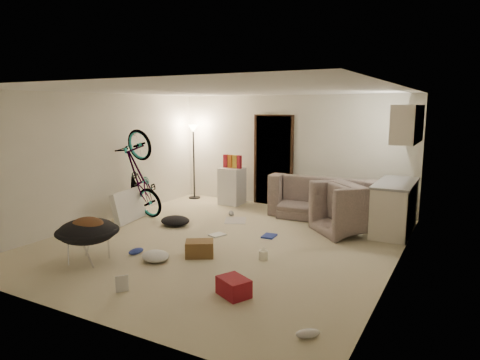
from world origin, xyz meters
The scene contains 37 objects.
floor centered at (0.00, 0.00, -0.01)m, with size 5.50×6.00×0.02m, color beige.
ceiling centered at (0.00, 0.00, 2.51)m, with size 5.50×6.00×0.02m, color white.
wall_back centered at (0.00, 3.01, 1.25)m, with size 5.50×0.02×2.50m, color silver.
wall_front centered at (0.00, -3.01, 1.25)m, with size 5.50×0.02×2.50m, color silver.
wall_left centered at (-2.76, 0.00, 1.25)m, with size 0.02×6.00×2.50m, color silver.
wall_right centered at (2.76, 0.00, 1.25)m, with size 0.02×6.00×2.50m, color silver.
doorway centered at (-0.40, 2.97, 1.02)m, with size 0.85×0.10×2.04m, color black.
door_trim centered at (-0.40, 2.94, 1.02)m, with size 0.97×0.04×2.10m, color black.
floor_lamp centered at (-2.40, 2.65, 1.31)m, with size 0.28×0.28×1.81m.
kitchen_counter centered at (2.43, 2.00, 0.44)m, with size 0.60×1.50×0.88m, color silver.
counter_top centered at (2.43, 2.00, 0.90)m, with size 0.64×1.54×0.04m, color gray.
kitchen_uppers centered at (2.56, 2.00, 1.95)m, with size 0.38×1.40×0.65m, color silver.
sofa centered at (0.99, 2.45, 0.32)m, with size 2.19×0.86×0.64m, color #343A33.
armchair centered at (1.81, 1.61, 0.33)m, with size 1.03×0.90×0.67m, color #343A33.
bicycle centered at (-2.30, 0.58, 0.48)m, with size 0.64×1.84×0.97m, color black.
book_asset centered at (-0.11, -2.36, 0.01)m, with size 0.16×0.21×0.02m, color maroon.
mini_fridge centered at (-1.26, 2.55, 0.42)m, with size 0.50×0.50×0.85m, color white.
snack_box_0 centered at (-1.43, 2.55, 1.00)m, with size 0.10×0.07×0.30m, color maroon.
snack_box_1 centered at (-1.31, 2.55, 1.00)m, with size 0.10×0.07×0.30m, color #BE5917.
snack_box_2 centered at (-1.19, 2.55, 1.00)m, with size 0.10×0.07×0.30m, color gold.
snack_box_3 centered at (-1.07, 2.55, 1.00)m, with size 0.10×0.07×0.30m, color maroon.
saucer_chair centered at (-1.23, -1.75, 0.38)m, with size 0.90×0.90×0.64m.
hoodie centered at (-1.18, -1.78, 0.57)m, with size 0.48×0.40×0.22m, color #57351E.
sofa_drape centered at (0.04, 2.45, 0.54)m, with size 0.56×0.46×0.28m, color black.
tv_box centered at (-2.30, 0.23, 0.31)m, with size 0.11×0.95×0.62m, color silver.
drink_case_a centered at (0.06, -0.78, 0.12)m, with size 0.42×0.30×0.24m, color brown.
drink_case_b centered at (1.19, -1.73, 0.11)m, with size 0.38×0.28×0.22m, color maroon.
juicer centered at (0.98, -0.45, 0.08)m, with size 0.14×0.14×0.20m.
newspaper centered at (-0.47, 1.29, 0.00)m, with size 0.41×0.54×0.01m, color #BBB4AD.
book_blue centered at (0.58, 0.62, 0.01)m, with size 0.21×0.29×0.03m, color #2B3D9C.
book_white centered at (-0.26, 0.25, 0.01)m, with size 0.20×0.27×0.02m, color silver.
shoe_0 centered at (0.78, 2.37, 0.06)m, with size 0.30×0.12×0.11m, color #2B3D9C.
shoe_1 centered at (-0.74, 1.58, 0.05)m, with size 0.26×0.11×0.10m, color slate.
shoe_2 centered at (-0.85, -1.18, 0.05)m, with size 0.26×0.11×0.10m, color #2B3D9C.
shoe_4 centered at (2.30, -2.21, 0.05)m, with size 0.25×0.10×0.09m, color white.
clothes_lump_a centered at (-1.31, 0.43, 0.09)m, with size 0.56×0.48×0.18m, color black.
clothes_lump_c centered at (-0.41, -1.25, 0.07)m, with size 0.45×0.39×0.14m, color silver.
Camera 1 is at (3.57, -5.94, 2.24)m, focal length 32.00 mm.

